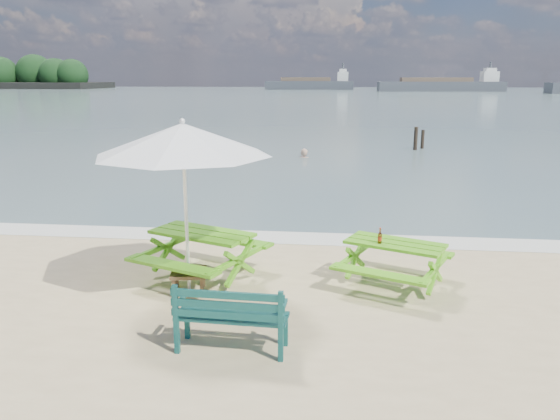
# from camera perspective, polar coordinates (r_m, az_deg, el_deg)

# --- Properties ---
(sea) EXTENTS (300.00, 300.00, 0.00)m
(sea) POSITION_cam_1_polar(r_m,az_deg,el_deg) (91.40, 5.78, 11.69)
(sea) COLOR slate
(sea) RESTS_ON ground
(foam_strip) EXTENTS (22.00, 0.90, 0.01)m
(foam_strip) POSITION_cam_1_polar(r_m,az_deg,el_deg) (11.48, 0.50, -2.91)
(foam_strip) COLOR silver
(foam_strip) RESTS_ON ground
(picnic_table_left) EXTENTS (2.28, 2.38, 0.81)m
(picnic_table_left) POSITION_cam_1_polar(r_m,az_deg,el_deg) (9.24, -8.09, -4.76)
(picnic_table_left) COLOR #4E9F18
(picnic_table_left) RESTS_ON ground
(picnic_table_right) EXTENTS (2.08, 2.17, 0.73)m
(picnic_table_right) POSITION_cam_1_polar(r_m,az_deg,el_deg) (9.04, 11.83, -5.62)
(picnic_table_right) COLOR #57AD1A
(picnic_table_right) RESTS_ON ground
(park_bench) EXTENTS (1.40, 0.53, 0.85)m
(park_bench) POSITION_cam_1_polar(r_m,az_deg,el_deg) (6.93, -5.04, -12.33)
(park_bench) COLOR #0F3F3C
(park_bench) RESTS_ON ground
(side_table) EXTENTS (0.62, 0.62, 0.35)m
(side_table) POSITION_cam_1_polar(r_m,az_deg,el_deg) (8.76, -9.49, -7.31)
(side_table) COLOR brown
(side_table) RESTS_ON ground
(patio_umbrella) EXTENTS (3.12, 3.12, 2.64)m
(patio_umbrella) POSITION_cam_1_polar(r_m,az_deg,el_deg) (8.23, -10.11, 7.26)
(patio_umbrella) COLOR silver
(patio_umbrella) RESTS_ON ground
(beer_bottle) EXTENTS (0.06, 0.06, 0.25)m
(beer_bottle) POSITION_cam_1_polar(r_m,az_deg,el_deg) (8.80, 10.39, -2.92)
(beer_bottle) COLOR #964B15
(beer_bottle) RESTS_ON picnic_table_right
(swimmer) EXTENTS (0.73, 0.60, 1.72)m
(swimmer) POSITION_cam_1_polar(r_m,az_deg,el_deg) (23.08, 2.54, 4.33)
(swimmer) COLOR tan
(swimmer) RESTS_ON ground
(mooring_pilings) EXTENTS (0.57, 0.77, 1.26)m
(mooring_pilings) POSITION_cam_1_polar(r_m,az_deg,el_deg) (26.18, 14.26, 7.01)
(mooring_pilings) COLOR black
(mooring_pilings) RESTS_ON ground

